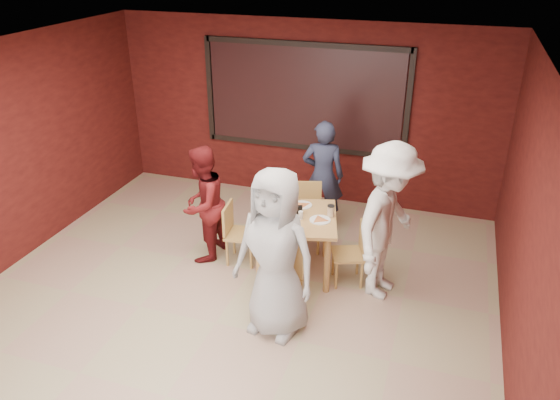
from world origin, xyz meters
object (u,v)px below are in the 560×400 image
(chair_front, at_px, (282,269))
(diner_right, at_px, (388,222))
(diner_back, at_px, (323,176))
(chair_back, at_px, (305,212))
(chair_left, at_px, (236,230))
(dining_table, at_px, (295,224))
(diner_left, at_px, (202,204))
(diner_front, at_px, (276,254))
(chair_right, at_px, (354,250))

(chair_front, xyz_separation_m, diner_right, (1.02, 0.71, 0.40))
(chair_front, bearing_deg, diner_back, 91.85)
(chair_back, bearing_deg, chair_front, -83.93)
(chair_left, bearing_deg, dining_table, -2.18)
(dining_table, bearing_deg, diner_left, -179.89)
(diner_front, bearing_deg, chair_left, 139.85)
(diner_right, bearing_deg, chair_front, 138.69)
(diner_left, bearing_deg, diner_back, 139.86)
(chair_front, relative_size, chair_right, 1.23)
(chair_left, xyz_separation_m, diner_right, (1.91, -0.11, 0.49))
(chair_back, bearing_deg, diner_left, -149.31)
(diner_right, bearing_deg, chair_back, 70.73)
(diner_back, bearing_deg, chair_left, 46.68)
(chair_front, height_order, diner_left, diner_left)
(dining_table, xyz_separation_m, diner_left, (-1.23, -0.00, 0.08))
(diner_front, relative_size, diner_back, 1.16)
(chair_back, xyz_separation_m, chair_right, (0.80, -0.67, -0.07))
(diner_back, bearing_deg, diner_left, 35.38)
(diner_back, xyz_separation_m, diner_left, (-1.26, -1.27, -0.04))
(dining_table, bearing_deg, chair_right, 1.63)
(diner_front, height_order, diner_left, diner_front)
(diner_front, xyz_separation_m, diner_right, (1.00, 1.03, 0.01))
(chair_right, relative_size, diner_front, 0.42)
(dining_table, bearing_deg, diner_front, -83.46)
(diner_left, bearing_deg, diner_right, 92.90)
(diner_back, bearing_deg, diner_front, 82.52)
(chair_front, height_order, diner_right, diner_right)
(chair_front, distance_m, diner_left, 1.56)
(chair_front, relative_size, diner_front, 0.51)
(chair_front, distance_m, diner_right, 1.31)
(chair_left, xyz_separation_m, diner_left, (-0.44, -0.03, 0.31))
(chair_left, relative_size, diner_front, 0.43)
(chair_right, distance_m, diner_right, 0.64)
(chair_front, relative_size, diner_left, 0.62)
(diner_back, distance_m, diner_left, 1.79)
(chair_right, bearing_deg, diner_front, -118.57)
(dining_table, height_order, chair_back, dining_table)
(dining_table, height_order, diner_left, diner_left)
(diner_right, bearing_deg, diner_back, 52.89)
(chair_left, relative_size, chair_right, 1.03)
(chair_right, bearing_deg, dining_table, -178.37)
(dining_table, height_order, diner_front, diner_front)
(chair_right, xyz_separation_m, diner_front, (-0.62, -1.13, 0.49))
(diner_back, height_order, diner_left, diner_back)
(chair_front, height_order, chair_left, chair_front)
(diner_left, bearing_deg, chair_back, 125.42)
(chair_left, xyz_separation_m, chair_right, (1.53, -0.01, -0.01))
(chair_left, distance_m, diner_front, 1.54)
(chair_right, bearing_deg, chair_front, -128.43)
(diner_front, bearing_deg, diner_right, 57.08)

